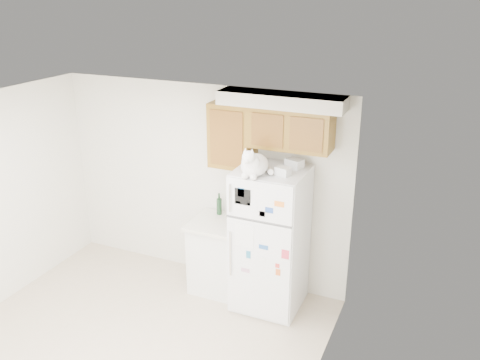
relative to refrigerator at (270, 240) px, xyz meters
The scene contains 8 objects.
room_shell 1.85m from the refrigerator, 124.60° to the right, with size 3.84×4.04×2.52m.
refrigerator is the anchor object (origin of this frame).
base_counter 0.80m from the refrigerator, behind, with size 0.64×0.64×0.92m.
cat 1.02m from the refrigerator, 113.18° to the right, with size 0.34×0.50×0.35m.
storage_box_back 0.94m from the refrigerator, 40.11° to the left, with size 0.18×0.13×0.10m, color white.
storage_box_front 0.91m from the refrigerator, 31.73° to the right, with size 0.15×0.11×0.09m, color white.
bottle_green 0.84m from the refrigerator, 161.03° to the left, with size 0.06×0.06×0.28m, color #19381E, non-canonical shape.
bottle_amber 0.66m from the refrigerator, 162.44° to the left, with size 0.08×0.08×0.34m, color #593814, non-canonical shape.
Camera 1 is at (2.81, -3.28, 3.57)m, focal length 38.00 mm.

